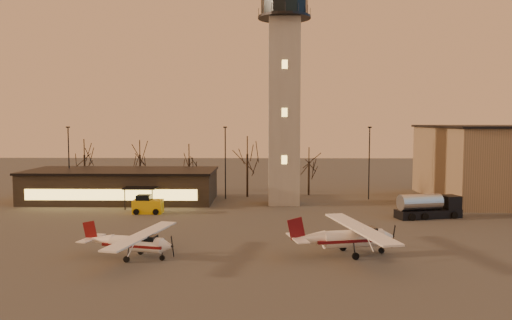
# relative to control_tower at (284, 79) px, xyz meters

# --- Properties ---
(ground) EXTENTS (220.00, 220.00, 0.00)m
(ground) POSITION_rel_control_tower_xyz_m (0.00, -30.00, -16.33)
(ground) COLOR #3F3D3A
(ground) RESTS_ON ground
(control_tower) EXTENTS (6.80, 6.80, 32.60)m
(control_tower) POSITION_rel_control_tower_xyz_m (0.00, 0.00, 0.00)
(control_tower) COLOR gray
(control_tower) RESTS_ON ground
(terminal) EXTENTS (25.40, 12.20, 4.30)m
(terminal) POSITION_rel_control_tower_xyz_m (-21.99, 1.98, -14.17)
(terminal) COLOR black
(terminal) RESTS_ON ground
(light_poles) EXTENTS (58.50, 12.25, 10.14)m
(light_poles) POSITION_rel_control_tower_xyz_m (0.50, 1.00, -10.92)
(light_poles) COLOR black
(light_poles) RESTS_ON ground
(tree_row) EXTENTS (37.20, 9.20, 8.80)m
(tree_row) POSITION_rel_control_tower_xyz_m (-13.70, 9.16, -10.39)
(tree_row) COLOR black
(tree_row) RESTS_ON ground
(cessna_front) EXTENTS (9.65, 12.12, 3.34)m
(cessna_front) POSITION_rel_control_tower_xyz_m (4.90, -24.97, -15.18)
(cessna_front) COLOR white
(cessna_front) RESTS_ON ground
(cessna_rear) EXTENTS (8.33, 10.44, 2.88)m
(cessna_rear) POSITION_rel_control_tower_xyz_m (-12.52, -26.42, -15.34)
(cessna_rear) COLOR white
(cessna_rear) RESTS_ON ground
(fuel_truck) EXTENTS (7.71, 3.86, 2.75)m
(fuel_truck) POSITION_rel_control_tower_xyz_m (15.97, -9.16, -15.24)
(fuel_truck) COLOR black
(fuel_truck) RESTS_ON ground
(service_cart) EXTENTS (3.44, 2.21, 2.17)m
(service_cart) POSITION_rel_control_tower_xyz_m (-16.40, -6.98, -15.50)
(service_cart) COLOR yellow
(service_cart) RESTS_ON ground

